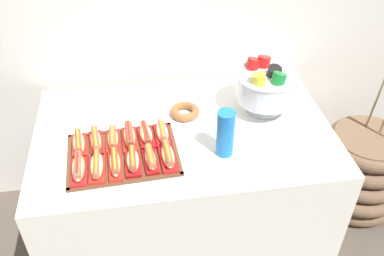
# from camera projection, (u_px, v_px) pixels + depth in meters

# --- Properties ---
(ground_plane) EXTENTS (10.00, 10.00, 0.00)m
(ground_plane) POSITION_uv_depth(u_px,v_px,m) (185.00, 230.00, 2.48)
(ground_plane) COLOR #4C4238
(buffet_table) EXTENTS (1.41, 0.88, 0.76)m
(buffet_table) POSITION_uv_depth(u_px,v_px,m) (184.00, 182.00, 2.24)
(buffet_table) COLOR white
(buffet_table) RESTS_ON ground_plane
(floor_vase) EXTENTS (0.57, 0.57, 1.03)m
(floor_vase) POSITION_uv_depth(u_px,v_px,m) (360.00, 170.00, 2.53)
(floor_vase) COLOR brown
(floor_vase) RESTS_ON ground_plane
(serving_tray) EXTENTS (0.50, 0.38, 0.01)m
(serving_tray) POSITION_uv_depth(u_px,v_px,m) (123.00, 155.00, 1.86)
(serving_tray) COLOR #56331E
(serving_tray) RESTS_ON buffet_table
(hot_dog_0) EXTENTS (0.07, 0.18, 0.06)m
(hot_dog_0) POSITION_uv_depth(u_px,v_px,m) (78.00, 168.00, 1.75)
(hot_dog_0) COLOR red
(hot_dog_0) RESTS_ON serving_tray
(hot_dog_1) EXTENTS (0.07, 0.18, 0.06)m
(hot_dog_1) POSITION_uv_depth(u_px,v_px,m) (97.00, 166.00, 1.76)
(hot_dog_1) COLOR red
(hot_dog_1) RESTS_ON serving_tray
(hot_dog_2) EXTENTS (0.06, 0.18, 0.06)m
(hot_dog_2) POSITION_uv_depth(u_px,v_px,m) (115.00, 163.00, 1.78)
(hot_dog_2) COLOR red
(hot_dog_2) RESTS_ON serving_tray
(hot_dog_3) EXTENTS (0.07, 0.15, 0.06)m
(hot_dog_3) POSITION_uv_depth(u_px,v_px,m) (133.00, 161.00, 1.79)
(hot_dog_3) COLOR #B21414
(hot_dog_3) RESTS_ON serving_tray
(hot_dog_4) EXTENTS (0.07, 0.16, 0.06)m
(hot_dog_4) POSITION_uv_depth(u_px,v_px,m) (150.00, 159.00, 1.80)
(hot_dog_4) COLOR #B21414
(hot_dog_4) RESTS_ON serving_tray
(hot_dog_5) EXTENTS (0.07, 0.17, 0.07)m
(hot_dog_5) POSITION_uv_depth(u_px,v_px,m) (168.00, 156.00, 1.81)
(hot_dog_5) COLOR red
(hot_dog_5) RESTS_ON serving_tray
(hot_dog_6) EXTENTS (0.08, 0.17, 0.06)m
(hot_dog_6) POSITION_uv_depth(u_px,v_px,m) (79.00, 143.00, 1.88)
(hot_dog_6) COLOR red
(hot_dog_6) RESTS_ON serving_tray
(hot_dog_7) EXTENTS (0.07, 0.18, 0.06)m
(hot_dog_7) POSITION_uv_depth(u_px,v_px,m) (96.00, 141.00, 1.89)
(hot_dog_7) COLOR red
(hot_dog_7) RESTS_ON serving_tray
(hot_dog_8) EXTENTS (0.06, 0.15, 0.06)m
(hot_dog_8) POSITION_uv_depth(u_px,v_px,m) (113.00, 139.00, 1.90)
(hot_dog_8) COLOR red
(hot_dog_8) RESTS_ON serving_tray
(hot_dog_9) EXTENTS (0.07, 0.18, 0.07)m
(hot_dog_9) POSITION_uv_depth(u_px,v_px,m) (129.00, 136.00, 1.91)
(hot_dog_9) COLOR red
(hot_dog_9) RESTS_ON serving_tray
(hot_dog_10) EXTENTS (0.08, 0.16, 0.06)m
(hot_dog_10) POSITION_uv_depth(u_px,v_px,m) (146.00, 135.00, 1.93)
(hot_dog_10) COLOR #B21414
(hot_dog_10) RESTS_ON serving_tray
(hot_dog_11) EXTENTS (0.07, 0.17, 0.06)m
(hot_dog_11) POSITION_uv_depth(u_px,v_px,m) (162.00, 133.00, 1.94)
(hot_dog_11) COLOR red
(hot_dog_11) RESTS_ON serving_tray
(punch_bowl) EXTENTS (0.31, 0.31, 0.26)m
(punch_bowl) POSITION_uv_depth(u_px,v_px,m) (266.00, 85.00, 2.05)
(punch_bowl) COLOR silver
(punch_bowl) RESTS_ON buffet_table
(cup_stack) EXTENTS (0.08, 0.08, 0.22)m
(cup_stack) POSITION_uv_depth(u_px,v_px,m) (225.00, 133.00, 1.81)
(cup_stack) COLOR blue
(cup_stack) RESTS_ON buffet_table
(donut) EXTENTS (0.15, 0.15, 0.04)m
(donut) POSITION_uv_depth(u_px,v_px,m) (185.00, 111.00, 2.09)
(donut) COLOR brown
(donut) RESTS_ON buffet_table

